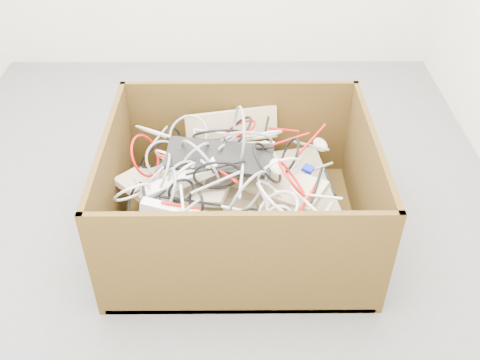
{
  "coord_description": "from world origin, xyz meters",
  "views": [
    {
      "loc": [
        0.14,
        -2.13,
        1.81
      ],
      "look_at": [
        0.15,
        -0.25,
        0.3
      ],
      "focal_mm": 40.74,
      "sensor_mm": 36.0,
      "label": 1
    }
  ],
  "objects_px": {
    "power_strip_left": "(180,180)",
    "vga_plug": "(308,169)",
    "cardboard_box": "(237,210)",
    "power_strip_right": "(173,211)"
  },
  "relations": [
    {
      "from": "cardboard_box",
      "to": "power_strip_left",
      "type": "xyz_separation_m",
      "value": [
        -0.24,
        -0.08,
        0.24
      ]
    },
    {
      "from": "power_strip_left",
      "to": "vga_plug",
      "type": "relative_size",
      "value": 7.4
    },
    {
      "from": "cardboard_box",
      "to": "vga_plug",
      "type": "relative_size",
      "value": 25.51
    },
    {
      "from": "power_strip_left",
      "to": "power_strip_right",
      "type": "distance_m",
      "value": 0.16
    },
    {
      "from": "power_strip_right",
      "to": "power_strip_left",
      "type": "bearing_deg",
      "value": 92.42
    },
    {
      "from": "cardboard_box",
      "to": "power_strip_right",
      "type": "height_order",
      "value": "cardboard_box"
    },
    {
      "from": "cardboard_box",
      "to": "power_strip_right",
      "type": "xyz_separation_m",
      "value": [
        -0.26,
        -0.24,
        0.21
      ]
    },
    {
      "from": "power_strip_left",
      "to": "cardboard_box",
      "type": "bearing_deg",
      "value": 0.95
    },
    {
      "from": "power_strip_right",
      "to": "vga_plug",
      "type": "relative_size",
      "value": 5.8
    },
    {
      "from": "cardboard_box",
      "to": "power_strip_left",
      "type": "relative_size",
      "value": 3.45
    }
  ]
}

